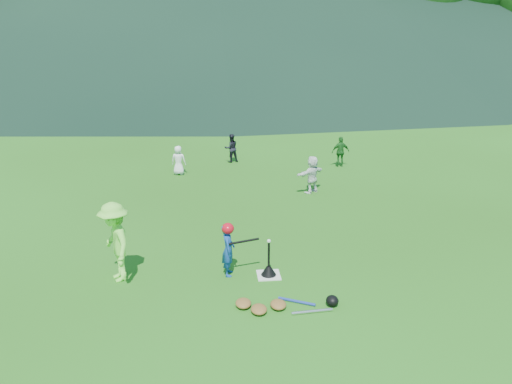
# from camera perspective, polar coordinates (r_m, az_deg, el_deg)

# --- Properties ---
(ground) EXTENTS (120.00, 120.00, 0.00)m
(ground) POSITION_cam_1_polar(r_m,az_deg,el_deg) (9.92, 1.45, -9.52)
(ground) COLOR #235313
(ground) RESTS_ON ground
(home_plate) EXTENTS (0.45, 0.45, 0.02)m
(home_plate) POSITION_cam_1_polar(r_m,az_deg,el_deg) (9.91, 1.45, -9.47)
(home_plate) COLOR silver
(home_plate) RESTS_ON ground
(baseball) EXTENTS (0.08, 0.08, 0.08)m
(baseball) POSITION_cam_1_polar(r_m,az_deg,el_deg) (9.59, 1.49, -5.63)
(baseball) COLOR white
(baseball) RESTS_ON batting_tee
(batter_child) EXTENTS (0.28, 0.41, 1.06)m
(batter_child) POSITION_cam_1_polar(r_m,az_deg,el_deg) (9.74, -3.19, -6.62)
(batter_child) COLOR #154093
(batter_child) RESTS_ON ground
(adult_coach) EXTENTS (0.93, 1.16, 1.56)m
(adult_coach) POSITION_cam_1_polar(r_m,az_deg,el_deg) (9.81, -15.78, -5.53)
(adult_coach) COLOR #84F848
(adult_coach) RESTS_ON ground
(fielder_a) EXTENTS (0.52, 0.40, 0.96)m
(fielder_a) POSITION_cam_1_polar(r_m,az_deg,el_deg) (16.53, -8.85, 3.60)
(fielder_a) COLOR white
(fielder_a) RESTS_ON ground
(fielder_b) EXTENTS (0.58, 0.50, 1.02)m
(fielder_b) POSITION_cam_1_polar(r_m,az_deg,el_deg) (17.87, -2.85, 5.03)
(fielder_b) COLOR black
(fielder_b) RESTS_ON ground
(fielder_c) EXTENTS (0.62, 0.28, 1.05)m
(fielder_c) POSITION_cam_1_polar(r_m,az_deg,el_deg) (17.51, 9.64, 4.56)
(fielder_c) COLOR #1D6321
(fielder_c) RESTS_ON ground
(fielder_d) EXTENTS (1.02, 0.86, 1.10)m
(fielder_d) POSITION_cam_1_polar(r_m,az_deg,el_deg) (14.59, 6.43, 2.01)
(fielder_d) COLOR white
(fielder_d) RESTS_ON ground
(batting_tee) EXTENTS (0.30, 0.30, 0.68)m
(batting_tee) POSITION_cam_1_polar(r_m,az_deg,el_deg) (9.86, 1.46, -8.86)
(batting_tee) COLOR black
(batting_tee) RESTS_ON home_plate
(batter_gear) EXTENTS (0.73, 0.26, 0.42)m
(batter_gear) POSITION_cam_1_polar(r_m,az_deg,el_deg) (9.57, -3.09, -4.31)
(batter_gear) COLOR red
(batter_gear) RESTS_ON ground
(equipment_pile) EXTENTS (1.80, 0.59, 0.19)m
(equipment_pile) POSITION_cam_1_polar(r_m,az_deg,el_deg) (8.86, 2.58, -12.75)
(equipment_pile) COLOR olive
(equipment_pile) RESTS_ON ground
(outfield_fence) EXTENTS (70.07, 0.08, 1.33)m
(outfield_fence) POSITION_cam_1_polar(r_m,az_deg,el_deg) (36.92, -4.02, 12.26)
(outfield_fence) COLOR gray
(outfield_fence) RESTS_ON ground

